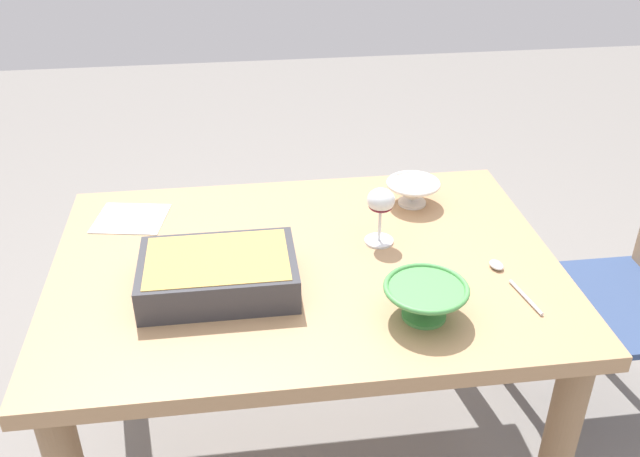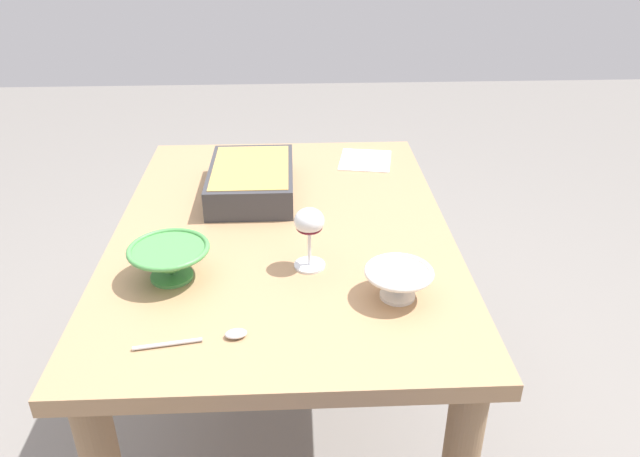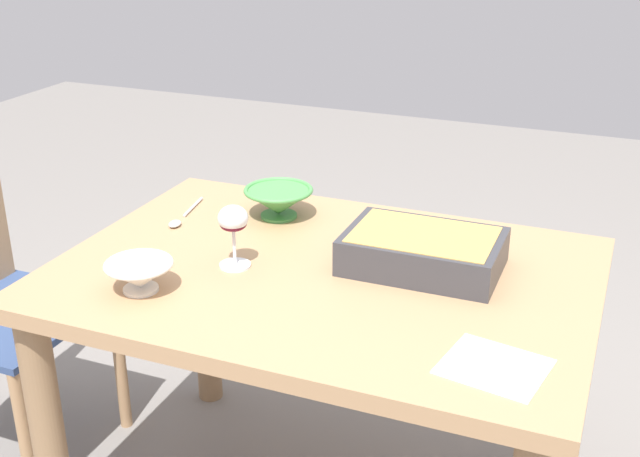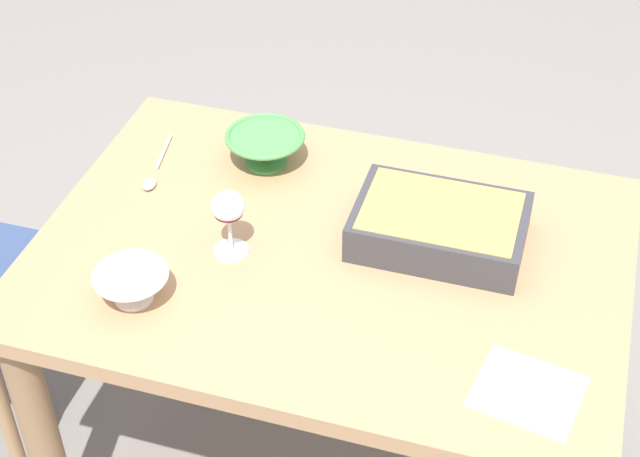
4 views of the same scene
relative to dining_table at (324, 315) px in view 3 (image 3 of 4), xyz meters
The scene contains 7 objects.
dining_table is the anchor object (origin of this frame).
wine_glass 0.31m from the dining_table, 18.44° to the left, with size 0.07×0.07×0.15m.
casserole_dish 0.28m from the dining_table, 156.77° to the right, with size 0.35×0.24×0.09m.
mixing_bowl 0.38m from the dining_table, 47.47° to the right, with size 0.18×0.18×0.08m.
small_bowl 0.45m from the dining_table, 37.50° to the left, with size 0.15×0.15×0.07m.
serving_spoon 0.49m from the dining_table, 15.77° to the right, with size 0.06×0.22×0.01m.
napkin 0.53m from the dining_table, 148.90° to the left, with size 0.18×0.16×0.00m, color white.
Camera 3 is at (-0.62, 1.56, 1.54)m, focal length 45.32 mm.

